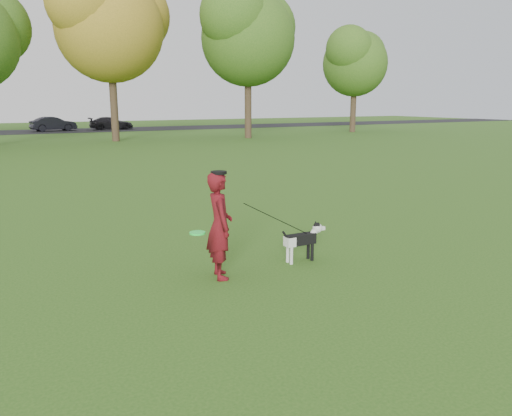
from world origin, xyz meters
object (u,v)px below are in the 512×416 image
man (220,226)px  car_right (111,123)px  dog (304,238)px  car_mid (53,124)px

man → car_right: man is taller
dog → car_right: (5.64, 40.25, 0.19)m
dog → car_mid: (0.70, 40.25, 0.24)m
car_mid → car_right: size_ratio=0.96×
dog → car_right: 40.65m
car_mid → car_right: bearing=-100.8°
man → car_right: 40.95m
man → car_right: size_ratio=0.41×
man → dog: 1.59m
car_mid → car_right: 4.94m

